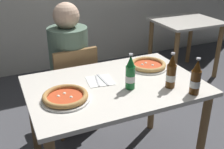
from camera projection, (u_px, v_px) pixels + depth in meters
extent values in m
cube|color=silver|center=(115.00, 86.00, 1.90)|extent=(1.20, 0.80, 0.03)
cylinder|color=olive|center=(202.00, 138.00, 1.98)|extent=(0.06, 0.06, 0.72)
cylinder|color=olive|center=(34.00, 123.00, 2.15)|extent=(0.06, 0.06, 0.72)
cylinder|color=olive|center=(152.00, 95.00, 2.54)|extent=(0.06, 0.06, 0.72)
cube|color=olive|center=(71.00, 87.00, 2.54)|extent=(0.43, 0.43, 0.04)
cube|color=olive|center=(77.00, 73.00, 2.31)|extent=(0.38, 0.07, 0.40)
cylinder|color=olive|center=(82.00, 96.00, 2.85)|extent=(0.04, 0.04, 0.41)
cylinder|color=olive|center=(50.00, 104.00, 2.70)|extent=(0.04, 0.04, 0.41)
cylinder|color=olive|center=(96.00, 111.00, 2.58)|extent=(0.04, 0.04, 0.41)
cylinder|color=olive|center=(61.00, 121.00, 2.43)|extent=(0.04, 0.04, 0.41)
cube|color=#2D3342|center=(73.00, 107.00, 2.61)|extent=(0.32, 0.28, 0.45)
cylinder|color=slate|center=(69.00, 58.00, 2.40)|extent=(0.34, 0.34, 0.55)
sphere|color=beige|center=(66.00, 16.00, 2.24)|extent=(0.22, 0.22, 0.22)
cube|color=silver|center=(186.00, 21.00, 3.55)|extent=(0.80, 0.70, 0.03)
cylinder|color=olive|center=(175.00, 60.00, 3.34)|extent=(0.06, 0.06, 0.72)
cylinder|color=olive|center=(218.00, 52.00, 3.59)|extent=(0.06, 0.06, 0.72)
cylinder|color=olive|center=(150.00, 46.00, 3.82)|extent=(0.06, 0.06, 0.72)
cylinder|color=olive|center=(190.00, 39.00, 4.07)|extent=(0.06, 0.06, 0.72)
cylinder|color=white|center=(66.00, 99.00, 1.70)|extent=(0.31, 0.31, 0.01)
cylinder|color=#CC4723|center=(65.00, 98.00, 1.69)|extent=(0.22, 0.22, 0.01)
torus|color=#B78447|center=(65.00, 96.00, 1.69)|extent=(0.28, 0.28, 0.03)
sphere|color=silver|center=(58.00, 97.00, 1.70)|extent=(0.02, 0.02, 0.02)
sphere|color=silver|center=(71.00, 98.00, 1.69)|extent=(0.02, 0.02, 0.02)
sphere|color=silver|center=(65.00, 94.00, 1.73)|extent=(0.02, 0.02, 0.02)
cylinder|color=white|center=(148.00, 67.00, 2.15)|extent=(0.30, 0.30, 0.01)
cylinder|color=#CC4723|center=(148.00, 66.00, 2.15)|extent=(0.22, 0.22, 0.01)
torus|color=tan|center=(148.00, 64.00, 2.14)|extent=(0.28, 0.28, 0.03)
sphere|color=silver|center=(142.00, 65.00, 2.15)|extent=(0.02, 0.02, 0.02)
sphere|color=silver|center=(153.00, 66.00, 2.14)|extent=(0.02, 0.02, 0.02)
sphere|color=silver|center=(146.00, 63.00, 2.18)|extent=(0.02, 0.02, 0.02)
cylinder|color=#512D0F|center=(195.00, 82.00, 1.74)|extent=(0.06, 0.06, 0.16)
cone|color=#512D0F|center=(198.00, 65.00, 1.69)|extent=(0.05, 0.05, 0.07)
cylinder|color=#B7B7BC|center=(199.00, 59.00, 1.67)|extent=(0.03, 0.03, 0.01)
cylinder|color=white|center=(195.00, 83.00, 1.74)|extent=(0.07, 0.07, 0.04)
cylinder|color=#512D0F|center=(171.00, 76.00, 1.82)|extent=(0.06, 0.06, 0.16)
cone|color=#512D0F|center=(172.00, 60.00, 1.77)|extent=(0.05, 0.05, 0.07)
cylinder|color=#B7B7BC|center=(173.00, 54.00, 1.75)|extent=(0.03, 0.03, 0.01)
cylinder|color=white|center=(171.00, 77.00, 1.83)|extent=(0.07, 0.07, 0.04)
cylinder|color=#196B2D|center=(130.00, 77.00, 1.81)|extent=(0.06, 0.06, 0.16)
cone|color=#196B2D|center=(131.00, 61.00, 1.76)|extent=(0.05, 0.05, 0.07)
cylinder|color=#B7B7BC|center=(131.00, 55.00, 1.74)|extent=(0.03, 0.03, 0.01)
cylinder|color=white|center=(130.00, 78.00, 1.81)|extent=(0.07, 0.07, 0.04)
cube|color=white|center=(100.00, 81.00, 1.94)|extent=(0.20, 0.20, 0.00)
cube|color=silver|center=(103.00, 80.00, 1.94)|extent=(0.02, 0.19, 0.00)
cube|color=silver|center=(97.00, 81.00, 1.93)|extent=(0.05, 0.17, 0.00)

